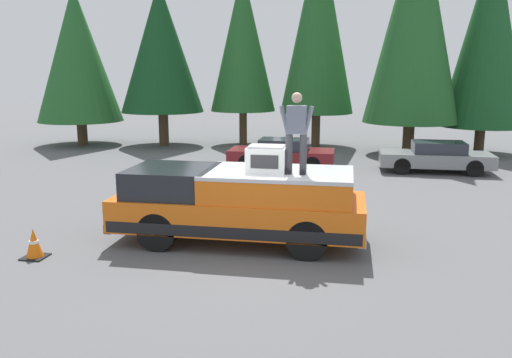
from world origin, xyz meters
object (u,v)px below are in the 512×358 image
(pickup_truck, at_px, (239,204))
(parked_car_maroon, at_px, (282,154))
(traffic_cone, at_px, (34,244))
(parked_car_grey, at_px, (436,157))
(compressor_unit, at_px, (267,159))
(person_on_truck_bed, at_px, (296,131))

(pickup_truck, xyz_separation_m, parked_car_maroon, (9.21, 0.22, -0.29))
(pickup_truck, xyz_separation_m, traffic_cone, (-1.74, 3.93, -0.58))
(parked_car_maroon, relative_size, traffic_cone, 6.61)
(traffic_cone, bearing_deg, parked_car_grey, -40.52)
(pickup_truck, relative_size, traffic_cone, 8.94)
(compressor_unit, relative_size, parked_car_maroon, 0.20)
(pickup_truck, height_order, traffic_cone, pickup_truck)
(traffic_cone, bearing_deg, pickup_truck, -66.06)
(person_on_truck_bed, bearing_deg, pickup_truck, 80.45)
(pickup_truck, height_order, person_on_truck_bed, person_on_truck_bed)
(parked_car_maroon, bearing_deg, traffic_cone, 161.27)
(parked_car_grey, relative_size, parked_car_maroon, 1.00)
(parked_car_grey, bearing_deg, compressor_unit, 152.29)
(pickup_truck, height_order, compressor_unit, compressor_unit)
(parked_car_grey, distance_m, parked_car_maroon, 5.84)
(person_on_truck_bed, relative_size, parked_car_grey, 0.41)
(pickup_truck, relative_size, parked_car_grey, 1.35)
(person_on_truck_bed, distance_m, parked_car_maroon, 9.74)
(compressor_unit, height_order, person_on_truck_bed, person_on_truck_bed)
(parked_car_maroon, xyz_separation_m, traffic_cone, (-10.95, 3.71, -0.29))
(person_on_truck_bed, xyz_separation_m, parked_car_maroon, (9.42, 1.49, -1.97))
(pickup_truck, distance_m, parked_car_maroon, 9.21)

